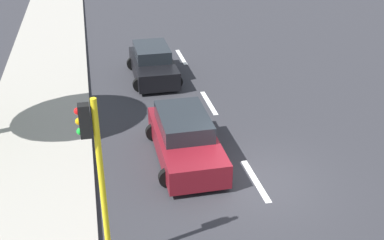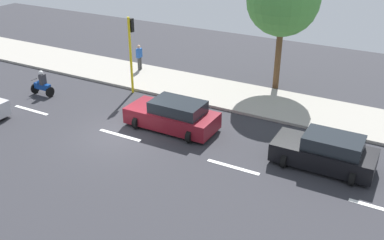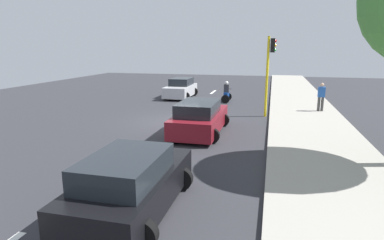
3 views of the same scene
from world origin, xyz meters
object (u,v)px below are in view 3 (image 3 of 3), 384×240
at_px(car_black, 131,184).
at_px(traffic_light_corner, 269,65).
at_px(pedestrian_near_signal, 321,96).
at_px(car_maroon, 200,118).
at_px(car_silver, 181,89).
at_px(motorcycle, 227,93).

bearing_deg(car_black, traffic_light_corner, 76.22).
bearing_deg(pedestrian_near_signal, traffic_light_corner, -151.27).
height_order(car_maroon, car_black, same).
height_order(car_maroon, pedestrian_near_signal, pedestrian_near_signal).
distance_m(car_silver, car_maroon, 10.91).
height_order(car_black, pedestrian_near_signal, pedestrian_near_signal).
relative_size(car_silver, motorcycle, 2.62).
distance_m(car_maroon, traffic_light_corner, 5.84).
bearing_deg(car_black, motorcycle, 90.07).
height_order(car_black, traffic_light_corner, traffic_light_corner).
bearing_deg(car_maroon, car_black, -89.87).
bearing_deg(car_maroon, pedestrian_near_signal, 45.78).
bearing_deg(traffic_light_corner, car_silver, 140.06).
bearing_deg(car_black, pedestrian_near_signal, 66.21).
relative_size(car_silver, traffic_light_corner, 0.89).
distance_m(car_maroon, pedestrian_near_signal, 8.68).
height_order(car_silver, motorcycle, motorcycle).
xyz_separation_m(car_silver, traffic_light_corner, (6.80, -5.69, 2.22)).
bearing_deg(traffic_light_corner, car_black, -103.78).
bearing_deg(car_silver, car_maroon, -69.40).
relative_size(car_silver, pedestrian_near_signal, 2.37).
relative_size(car_silver, car_black, 0.95).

